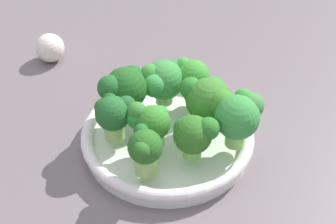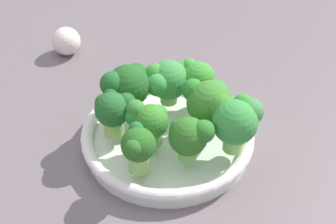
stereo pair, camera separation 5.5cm
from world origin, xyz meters
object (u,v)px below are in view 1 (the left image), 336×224
broccoli_floret_1 (194,134)px  garlic_bulb (50,48)px  broccoli_floret_8 (113,113)px  broccoli_floret_4 (124,88)px  bowl (168,137)px  broccoli_floret_2 (162,80)px  broccoli_floret_6 (191,77)px  broccoli_floret_0 (209,99)px  broccoli_floret_7 (145,149)px  broccoli_floret_5 (148,121)px  broccoli_floret_3 (239,116)px

broccoli_floret_1 → garlic_bulb: 34.22cm
broccoli_floret_8 → broccoli_floret_4: bearing=-72.8°
bowl → broccoli_floret_2: size_ratio=3.11×
broccoli_floret_1 → broccoli_floret_6: (6.10, -9.76, 0.11)cm
garlic_bulb → broccoli_floret_0: bearing=174.9°
bowl → broccoli_floret_1: broccoli_floret_1 is taller
broccoli_floret_0 → broccoli_floret_4: bearing=24.4°
broccoli_floret_6 → garlic_bulb: bearing=1.2°
broccoli_floret_1 → broccoli_floret_4: bearing=-8.7°
broccoli_floret_7 → broccoli_floret_2: bearing=-65.9°
broccoli_floret_0 → broccoli_floret_5: (4.66, 7.37, -0.55)cm
broccoli_floret_1 → broccoli_floret_3: size_ratio=0.82×
broccoli_floret_5 → broccoli_floret_2: bearing=-69.7°
broccoli_floret_1 → broccoli_floret_4: broccoli_floret_4 is taller
bowl → garlic_bulb: size_ratio=4.88×
bowl → broccoli_floret_4: size_ratio=3.11×
broccoli_floret_0 → broccoli_floret_5: size_ratio=1.36×
broccoli_floret_0 → broccoli_floret_7: bearing=80.4°
broccoli_floret_6 → broccoli_floret_1: bearing=122.0°
broccoli_floret_3 → broccoli_floret_5: (9.67, 6.00, -1.01)cm
broccoli_floret_3 → broccoli_floret_5: broccoli_floret_3 is taller
broccoli_floret_7 → broccoli_floret_8: (6.91, -3.03, 0.18)cm
broccoli_floret_1 → broccoli_floret_3: bearing=-125.7°
broccoli_floret_2 → broccoli_floret_4: size_ratio=1.00×
broccoli_floret_2 → garlic_bulb: size_ratio=1.57×
bowl → broccoli_floret_4: (6.46, 0.57, 5.99)cm
broccoli_floret_1 → broccoli_floret_6: 11.50cm
broccoli_floret_2 → broccoli_floret_3: broccoli_floret_3 is taller
broccoli_floret_2 → broccoli_floret_7: size_ratio=1.21×
bowl → broccoli_floret_1: bearing=155.6°
bowl → broccoli_floret_7: size_ratio=3.77×
bowl → broccoli_floret_2: broccoli_floret_2 is taller
bowl → broccoli_floret_5: (0.88, 3.31, 4.91)cm
broccoli_floret_0 → broccoli_floret_3: (-5.02, 1.37, 0.46)cm
broccoli_floret_0 → broccoli_floret_6: 5.78cm
broccoli_floret_2 → broccoli_floret_6: bearing=-132.8°
broccoli_floret_5 → broccoli_floret_6: bearing=-89.8°
broccoli_floret_6 → broccoli_floret_8: (4.23, 12.23, 0.21)cm
broccoli_floret_3 → broccoli_floret_7: size_ratio=1.19×
broccoli_floret_3 → broccoli_floret_6: size_ratio=1.20×
bowl → garlic_bulb: (27.52, -6.87, 0.90)cm
garlic_bulb → broccoli_floret_3: bearing=173.4°
broccoli_floret_4 → bowl: bearing=-174.9°
broccoli_floret_6 → broccoli_floret_8: size_ratio=0.96×
broccoli_floret_1 → broccoli_floret_2: broccoli_floret_2 is taller
broccoli_floret_3 → garlic_bulb: broccoli_floret_3 is taller
bowl → broccoli_floret_6: bearing=-82.9°
broccoli_floret_4 → broccoli_floret_8: (-1.31, 4.25, -0.67)cm
broccoli_floret_7 → broccoli_floret_8: broccoli_floret_8 is taller
broccoli_floret_4 → broccoli_floret_8: 4.49cm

